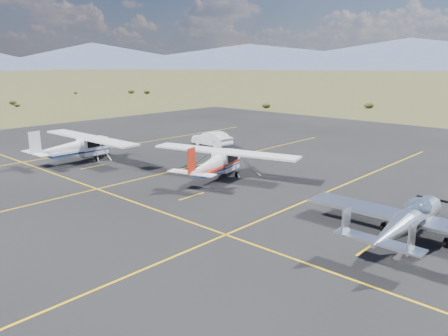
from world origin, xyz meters
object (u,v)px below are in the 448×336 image
aircraft_low_wing (411,220)px  aircraft_cessna (217,162)px  aircraft_plain (78,146)px  sedan (212,139)px

aircraft_low_wing → aircraft_cessna: (2.06, 13.67, 0.13)m
aircraft_cessna → aircraft_plain: 12.42m
aircraft_low_wing → aircraft_cessna: size_ratio=0.96×
aircraft_low_wing → aircraft_cessna: aircraft_cessna is taller
aircraft_plain → sedan: bearing=-17.2°
aircraft_low_wing → aircraft_plain: 25.59m
aircraft_low_wing → sedan: aircraft_low_wing is taller
aircraft_plain → aircraft_low_wing: bearing=-87.9°
aircraft_cessna → sedan: aircraft_cessna is taller
sedan → aircraft_plain: bearing=-12.5°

